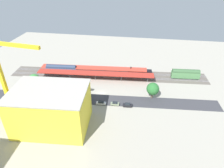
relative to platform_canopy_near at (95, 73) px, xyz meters
The scene contains 24 objects.
ground_plane 15.71m from the platform_canopy_near, 114.81° to the left, with size 188.62×188.62×0.00m, color #9E998C.
rail_bed 10.47m from the platform_canopy_near, 131.71° to the right, with size 117.89×13.34×0.01m, color #5B544C.
street_asphalt 20.68m from the platform_canopy_near, 108.26° to the left, with size 117.89×9.00×0.01m, color #38383D.
track_rails 10.39m from the platform_canopy_near, 131.71° to the right, with size 117.61×15.06×0.12m.
platform_canopy_near is the anchor object (origin of this frame).
platform_canopy_far 7.31m from the platform_canopy_near, 69.66° to the right, with size 64.12×9.26×4.42m.
locomotive 28.00m from the platform_canopy_near, 159.48° to the right, with size 15.73×3.91×5.24m.
passenger_coach 52.83m from the platform_canopy_near, 169.33° to the right, with size 16.30×4.03×6.01m.
freight_coach_far 22.69m from the platform_canopy_near, 11.30° to the right, with size 19.03×4.17×5.86m.
parked_car_0 30.89m from the platform_canopy_near, 132.96° to the left, with size 4.50×2.06×1.75m.
parked_car_1 27.00m from the platform_canopy_near, 123.70° to the left, with size 4.18×1.91×1.65m.
parked_car_2 24.35m from the platform_canopy_near, 109.68° to the left, with size 4.87×2.01×1.67m.
parked_car_3 22.99m from the platform_canopy_near, 91.93° to the left, with size 4.78×1.97×1.54m.
construction_building 41.19m from the platform_canopy_near, 77.98° to the left, with size 28.87×20.35×16.99m, color yellow.
construction_roof_slab 42.95m from the platform_canopy_near, 77.98° to the left, with size 29.47×20.95×0.40m, color #ADA89E.
tower_crane 48.84m from the platform_canopy_near, 54.46° to the left, with size 25.83×4.62×35.30m.
box_truck_0 26.50m from the platform_canopy_near, 75.08° to the left, with size 9.89×3.72×3.46m.
street_tree_0 33.02m from the platform_canopy_near, 26.29° to the left, with size 6.12×6.12×8.81m.
street_tree_1 16.78m from the platform_canopy_near, 63.70° to the left, with size 4.12×4.12×6.92m.
street_tree_2 36.62m from the platform_canopy_near, 21.19° to the left, with size 4.02×4.02×6.05m.
street_tree_3 33.02m from the platform_canopy_near, 24.59° to the left, with size 5.27×5.27×8.06m.
street_tree_4 35.18m from the platform_canopy_near, 157.36° to the left, with size 6.27×6.27×8.66m.
street_tree_5 34.88m from the platform_canopy_near, 22.75° to the left, with size 4.34×4.34×6.57m.
traffic_light 23.03m from the platform_canopy_near, 38.43° to the left, with size 0.50×0.36×6.15m.
Camera 1 is at (-19.28, 85.21, 59.14)m, focal length 32.18 mm.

